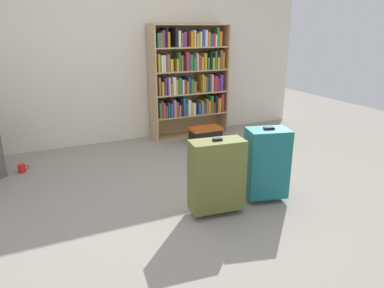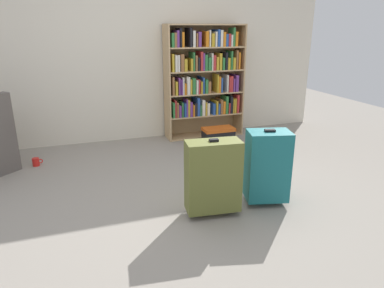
# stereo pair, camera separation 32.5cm
# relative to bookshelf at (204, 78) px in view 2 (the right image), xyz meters

# --- Properties ---
(ground_plane) EXTENTS (10.37, 10.37, 0.00)m
(ground_plane) POSITION_rel_bookshelf_xyz_m (-1.03, -1.96, -0.87)
(ground_plane) COLOR gray
(back_wall) EXTENTS (5.92, 0.10, 2.60)m
(back_wall) POSITION_rel_bookshelf_xyz_m (-1.03, 0.24, 0.43)
(back_wall) COLOR beige
(back_wall) RESTS_ON ground
(bookshelf) EXTENTS (1.14, 0.34, 1.61)m
(bookshelf) POSITION_rel_bookshelf_xyz_m (0.00, 0.00, 0.00)
(bookshelf) COLOR tan
(bookshelf) RESTS_ON ground
(mug) EXTENTS (0.12, 0.08, 0.10)m
(mug) POSITION_rel_bookshelf_xyz_m (-2.32, -0.52, -0.82)
(mug) COLOR red
(mug) RESTS_ON ground
(storage_box) EXTENTS (0.44, 0.24, 0.23)m
(storage_box) POSITION_rel_bookshelf_xyz_m (0.07, -0.43, -0.75)
(storage_box) COLOR black
(storage_box) RESTS_ON ground
(suitcase_olive) EXTENTS (0.49, 0.26, 0.70)m
(suitcase_olive) POSITION_rel_bookshelf_xyz_m (-0.75, -2.26, -0.51)
(suitcase_olive) COLOR brown
(suitcase_olive) RESTS_ON ground
(suitcase_teal) EXTENTS (0.43, 0.34, 0.72)m
(suitcase_teal) POSITION_rel_bookshelf_xyz_m (-0.21, -2.22, -0.50)
(suitcase_teal) COLOR #19666B
(suitcase_teal) RESTS_ON ground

